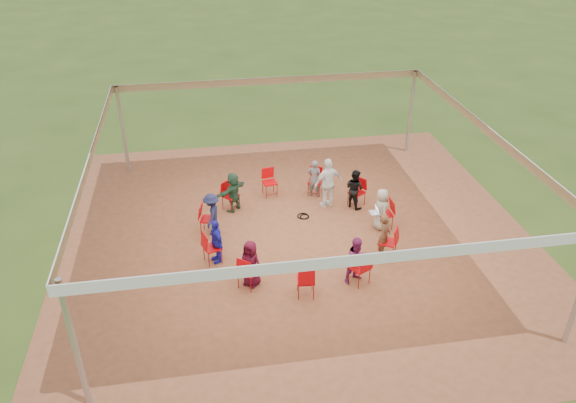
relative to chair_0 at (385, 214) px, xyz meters
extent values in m
plane|color=#324A17|center=(-2.53, -0.08, -0.45)|extent=(80.00, 80.00, 0.00)
plane|color=brown|center=(-2.53, -0.08, -0.44)|extent=(13.00, 13.00, 0.00)
cylinder|color=#B2B2B7|center=(-7.53, -5.08, 1.05)|extent=(0.12, 0.12, 3.00)
cylinder|color=#B2B2B7|center=(-7.53, 4.92, 1.05)|extent=(0.12, 0.12, 3.00)
cylinder|color=#B2B2B7|center=(2.47, 4.92, 1.05)|extent=(0.12, 0.12, 3.00)
plane|color=silver|center=(-2.53, -0.08, 2.55)|extent=(10.30, 10.30, 0.00)
cube|color=white|center=(-2.53, -5.23, 2.43)|extent=(10.30, 0.03, 0.24)
cube|color=white|center=(-2.53, 5.07, 2.43)|extent=(10.30, 0.03, 0.24)
cube|color=white|center=(-7.68, -0.08, 2.43)|extent=(0.03, 10.30, 0.24)
cube|color=white|center=(2.62, -0.08, 2.43)|extent=(0.03, 10.30, 0.24)
imported|color=#A3A28F|center=(-0.12, 0.00, 0.18)|extent=(0.36, 0.62, 1.24)
imported|color=black|center=(-0.55, 1.29, 0.18)|extent=(0.63, 0.70, 1.24)
imported|color=slate|center=(-1.61, 2.15, 0.18)|extent=(0.53, 0.45, 1.24)
imported|color=#284F35|center=(-4.18, 1.69, 0.18)|extent=(1.14, 1.10, 1.24)
imported|color=#191C3E|center=(-4.87, 0.52, 0.18)|extent=(0.59, 0.88, 1.24)
imported|color=#2423B3|center=(-4.83, -0.84, 0.18)|extent=(0.58, 0.81, 1.24)
imported|color=#450A1C|center=(-4.06, -1.96, 0.18)|extent=(0.69, 0.65, 1.24)
imported|color=#7C1F58|center=(-1.46, -2.25, 0.18)|extent=(0.70, 0.58, 1.24)
imported|color=brown|center=(-0.46, -1.32, 0.18)|extent=(0.49, 0.54, 1.24)
imported|color=white|center=(-1.34, 1.44, 0.36)|extent=(1.04, 0.75, 1.60)
torus|color=black|center=(-2.19, 0.95, -0.43)|extent=(0.35, 0.35, 0.03)
torus|color=black|center=(-2.15, 0.91, -0.43)|extent=(0.28, 0.28, 0.03)
cube|color=#B7B7BC|center=(-0.34, -0.01, 0.08)|extent=(0.22, 0.31, 0.01)
cube|color=#B7B7BC|center=(-0.24, -0.01, 0.19)|extent=(0.07, 0.30, 0.19)
cube|color=#CCE0FF|center=(-0.24, -0.01, 0.19)|extent=(0.06, 0.26, 0.16)
camera|label=1|loc=(-4.99, -13.02, 8.34)|focal=35.00mm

